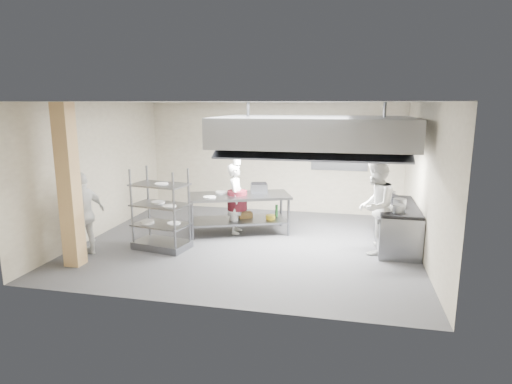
% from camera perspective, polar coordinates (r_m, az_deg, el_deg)
% --- Properties ---
extents(floor, '(7.00, 7.00, 0.00)m').
position_cam_1_polar(floor, '(9.33, -0.97, -6.83)').
color(floor, '#2C2C2E').
rests_on(floor, ground).
extents(ceiling, '(7.00, 7.00, 0.00)m').
position_cam_1_polar(ceiling, '(8.85, -1.03, 11.91)').
color(ceiling, silver).
rests_on(ceiling, wall_back).
extents(wall_back, '(7.00, 0.00, 7.00)m').
position_cam_1_polar(wall_back, '(11.88, 2.33, 4.61)').
color(wall_back, tan).
rests_on(wall_back, ground).
extents(wall_left, '(0.00, 6.00, 6.00)m').
position_cam_1_polar(wall_left, '(10.34, -20.26, 2.82)').
color(wall_left, tan).
rests_on(wall_left, ground).
extents(wall_right, '(0.00, 6.00, 6.00)m').
position_cam_1_polar(wall_right, '(8.86, 21.63, 1.33)').
color(wall_right, tan).
rests_on(wall_right, ground).
extents(column, '(0.30, 0.30, 3.00)m').
position_cam_1_polar(column, '(8.46, -23.66, 0.71)').
color(column, tan).
rests_on(column, floor).
extents(exhaust_hood, '(4.00, 2.50, 0.60)m').
position_cam_1_polar(exhaust_hood, '(9.06, 7.68, 8.01)').
color(exhaust_hood, slate).
rests_on(exhaust_hood, ceiling).
extents(hood_strip_a, '(1.60, 0.12, 0.04)m').
position_cam_1_polar(hood_strip_a, '(9.20, 2.00, 6.16)').
color(hood_strip_a, white).
rests_on(hood_strip_a, exhaust_hood).
extents(hood_strip_b, '(1.60, 0.12, 0.04)m').
position_cam_1_polar(hood_strip_b, '(9.06, 13.34, 5.77)').
color(hood_strip_b, white).
rests_on(hood_strip_b, exhaust_hood).
extents(wall_shelf, '(1.50, 0.28, 0.04)m').
position_cam_1_polar(wall_shelf, '(11.55, 11.04, 4.20)').
color(wall_shelf, slate).
rests_on(wall_shelf, wall_back).
extents(island, '(2.52, 1.74, 0.91)m').
position_cam_1_polar(island, '(9.96, -2.28, -2.91)').
color(island, gray).
rests_on(island, floor).
extents(island_worktop, '(2.52, 1.74, 0.06)m').
position_cam_1_polar(island_worktop, '(9.86, -2.30, -0.52)').
color(island_worktop, slate).
rests_on(island_worktop, island).
extents(island_undershelf, '(2.31, 1.58, 0.04)m').
position_cam_1_polar(island_undershelf, '(10.00, -2.28, -3.77)').
color(island_undershelf, slate).
rests_on(island_undershelf, island).
extents(pass_rack, '(1.22, 0.85, 1.68)m').
position_cam_1_polar(pass_rack, '(9.01, -12.60, -2.25)').
color(pass_rack, slate).
rests_on(pass_rack, floor).
extents(cooking_range, '(0.80, 2.00, 0.84)m').
position_cam_1_polar(cooking_range, '(9.52, 18.17, -4.42)').
color(cooking_range, gray).
rests_on(cooking_range, floor).
extents(range_top, '(0.78, 1.96, 0.06)m').
position_cam_1_polar(range_top, '(9.41, 18.34, -1.78)').
color(range_top, black).
rests_on(range_top, cooking_range).
extents(chef_head, '(0.45, 0.63, 1.62)m').
position_cam_1_polar(chef_head, '(9.90, -2.68, -0.88)').
color(chef_head, white).
rests_on(chef_head, floor).
extents(chef_line, '(0.97, 1.10, 1.90)m').
position_cam_1_polar(chef_line, '(8.86, 15.62, -1.90)').
color(chef_line, white).
rests_on(chef_line, floor).
extents(chef_plating, '(0.65, 1.06, 1.68)m').
position_cam_1_polar(chef_plating, '(9.05, -21.98, -2.76)').
color(chef_plating, white).
rests_on(chef_plating, floor).
extents(griddle, '(0.46, 0.40, 0.20)m').
position_cam_1_polar(griddle, '(10.12, 0.40, 0.55)').
color(griddle, slate).
rests_on(griddle, island_worktop).
extents(wicker_basket, '(0.37, 0.33, 0.14)m').
position_cam_1_polar(wicker_basket, '(10.12, -1.44, -3.07)').
color(wicker_basket, olive).
rests_on(wicker_basket, island_undershelf).
extents(stockpot, '(0.26, 0.26, 0.18)m').
position_cam_1_polar(stockpot, '(9.15, 18.61, -1.41)').
color(stockpot, gray).
rests_on(stockpot, range_top).
extents(plate_stack, '(0.28, 0.28, 0.05)m').
position_cam_1_polar(plate_stack, '(9.09, -12.52, -4.08)').
color(plate_stack, white).
rests_on(plate_stack, pass_rack).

